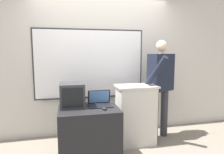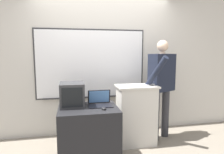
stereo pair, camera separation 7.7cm
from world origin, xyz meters
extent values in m
cube|color=beige|center=(0.00, 1.17, 1.31)|extent=(6.40, 0.12, 2.63)
cube|color=#2D2D30|center=(-0.23, 1.10, 1.31)|extent=(1.98, 0.02, 1.25)
cube|color=white|center=(-0.23, 1.10, 1.31)|extent=(1.93, 0.02, 1.20)
cube|color=#2D2D30|center=(-0.23, 1.08, 0.70)|extent=(1.74, 0.04, 0.02)
cube|color=beige|center=(0.45, 0.51, 0.48)|extent=(0.61, 0.39, 0.96)
cube|color=beige|center=(0.45, 0.51, 0.97)|extent=(0.66, 0.42, 0.03)
cube|color=black|center=(-0.36, 0.24, 0.37)|extent=(0.84, 0.67, 0.74)
cylinder|color=#333338|center=(0.83, 0.58, 0.43)|extent=(0.13, 0.13, 0.86)
cylinder|color=#333338|center=(1.06, 0.69, 0.43)|extent=(0.13, 0.13, 0.86)
cube|color=black|center=(0.95, 0.63, 1.18)|extent=(0.52, 0.40, 0.64)
cylinder|color=beige|center=(0.95, 0.63, 1.52)|extent=(0.09, 0.09, 0.04)
sphere|color=beige|center=(0.95, 0.63, 1.63)|extent=(0.19, 0.19, 0.19)
cylinder|color=black|center=(0.71, 0.34, 1.22)|extent=(0.26, 0.44, 0.53)
cylinder|color=black|center=(1.19, 0.74, 1.15)|extent=(0.08, 0.08, 0.61)
cube|color=black|center=(-0.18, 0.26, 0.75)|extent=(0.34, 0.23, 0.01)
cube|color=black|center=(-0.18, 0.39, 0.86)|extent=(0.34, 0.05, 0.21)
cube|color=#598CCC|center=(-0.18, 0.38, 0.86)|extent=(0.30, 0.04, 0.18)
cube|color=silver|center=(0.42, 0.45, 1.00)|extent=(0.42, 0.11, 0.02)
ellipsoid|color=black|center=(-0.16, 0.09, 0.76)|extent=(0.06, 0.10, 0.03)
ellipsoid|color=#BCBCC1|center=(0.71, 0.46, 1.01)|extent=(0.06, 0.10, 0.03)
cube|color=#333335|center=(-0.58, 0.36, 0.92)|extent=(0.34, 0.39, 0.34)
cube|color=black|center=(-0.58, 0.16, 0.92)|extent=(0.28, 0.01, 0.27)
camera|label=1|loc=(-0.66, -2.53, 1.54)|focal=32.00mm
camera|label=2|loc=(-0.58, -2.55, 1.54)|focal=32.00mm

